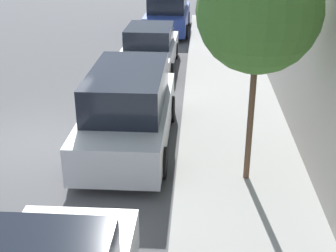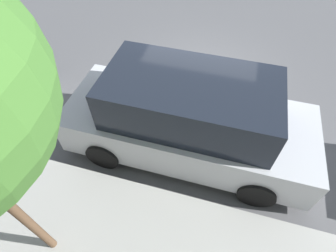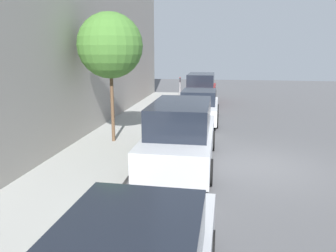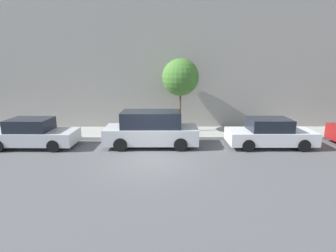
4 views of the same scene
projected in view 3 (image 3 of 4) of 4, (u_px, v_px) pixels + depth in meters
ground_plane at (256, 166)px, 9.82m from camera, size 60.00×60.00×0.00m
sidewalk at (101, 156)px, 10.54m from camera, size 2.77×32.00×0.15m
parked_minivan_nearest at (201, 88)px, 21.81m from camera, size 2.02×4.91×1.90m
parked_sedan_second at (199, 107)px, 15.94m from camera, size 1.92×4.50×1.54m
parked_minivan_third at (181, 134)px, 9.86m from camera, size 2.02×4.90×1.90m
parking_meter_near at (180, 85)px, 23.30m from camera, size 0.11×0.15×1.40m
street_tree at (110, 46)px, 11.27m from camera, size 2.26×2.26×4.54m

